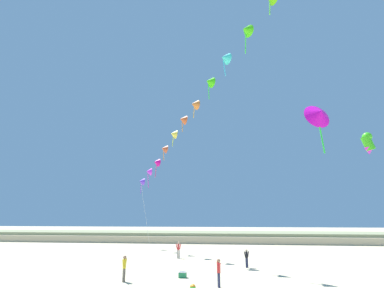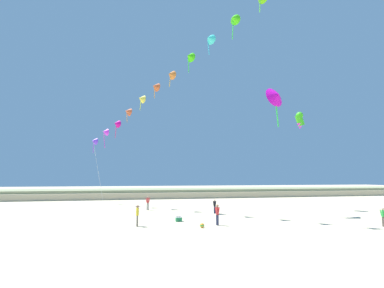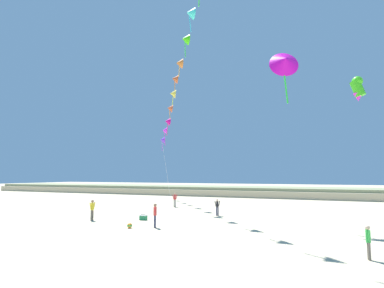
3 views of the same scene
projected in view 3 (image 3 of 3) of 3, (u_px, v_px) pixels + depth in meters
The scene contains 12 objects.
ground_plane at pixel (83, 246), 16.07m from camera, with size 240.00×240.00×0.00m, color beige.
dune_ridge at pixel (250, 191), 55.59m from camera, with size 120.00×11.97×1.63m.
person_near_left at pixel (155, 214), 21.78m from camera, with size 0.30×0.59×1.72m.
person_near_right at pixel (368, 240), 13.45m from camera, with size 0.21×0.54×1.53m.
person_mid_center at pixel (92, 209), 25.17m from camera, with size 0.23×0.60×1.72m.
person_far_left at pixel (217, 206), 28.21m from camera, with size 0.50×0.36×1.56m.
person_far_right at pixel (175, 199), 35.68m from camera, with size 0.59×0.25×1.71m.
kite_banner_string at pixel (180, 61), 33.06m from camera, with size 21.18×30.36×23.38m.
large_kite_low_lead at pixel (285, 61), 24.82m from camera, with size 2.79×2.22×4.85m.
large_kite_mid_trail at pixel (358, 88), 26.56m from camera, with size 1.27×0.91×2.25m.
beach_cooler at pixel (143, 217), 25.41m from camera, with size 0.58×0.41×0.46m.
beach_ball at pixel (130, 226), 21.48m from camera, with size 0.36×0.36×0.36m.
Camera 3 is at (11.82, -12.99, 3.78)m, focal length 28.00 mm.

